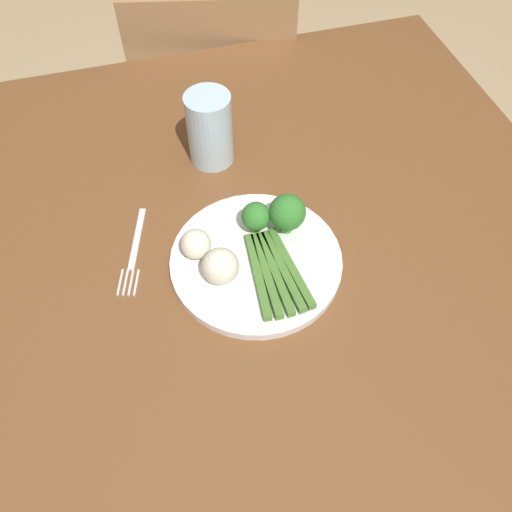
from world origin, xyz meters
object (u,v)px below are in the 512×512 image
Objects in this scene: broccoli_near_center at (256,217)px; broccoli_outer_edge at (287,213)px; dining_table at (243,275)px; chair at (217,110)px; cauliflower_left at (196,244)px; asparagus_bundle at (275,272)px; plate at (256,261)px; water_glass at (210,129)px; fork at (135,251)px; cauliflower_front at (220,266)px.

broccoli_near_center is 0.05m from broccoli_outer_edge.
dining_table is 0.68m from chair.
asparagus_bundle is at bearing 145.89° from cauliflower_left.
plate is 0.25m from water_glass.
dining_table is at bearing 102.62° from fork.
water_glass reaches higher than cauliflower_front.
cauliflower_front is (0.15, 0.73, 0.32)m from chair.
asparagus_bundle is 0.22m from fork.
asparagus_bundle is (-0.02, 0.09, 0.13)m from dining_table.
water_glass is (0.03, -0.28, 0.04)m from asparagus_bundle.
plate is at bearing -161.95° from cauliflower_front.
broccoli_near_center is 0.19m from fork.
fork is (0.23, -0.03, -0.05)m from broccoli_outer_edge.
cauliflower_front is at bearing 69.17° from fork.
dining_table is 0.18m from broccoli_outer_edge.
chair is at bearing 174.64° from fork.
dining_table is at bearing -161.00° from cauliflower_left.
broccoli_near_center is at bearing 101.25° from fork.
dining_table is 6.84× the size of fork.
cauliflower_front is (-0.02, 0.05, 0.00)m from cauliflower_left.
water_glass reaches higher than broccoli_near_center.
broccoli_near_center reaches higher than asparagus_bundle.
cauliflower_front is (0.05, 0.08, 0.16)m from dining_table.
plate is 3.77× the size of broccoli_outer_edge.
chair is at bearing -97.20° from plate.
broccoli_near_center is at bearing 163.95° from dining_table.
cauliflower_front is 0.33× the size of fork.
plate is at bearing 74.38° from broccoli_near_center.
dining_table is 0.20m from fork.
broccoli_near_center and cauliflower_front have the same top height.
water_glass is (-0.07, -0.21, 0.03)m from cauliflower_left.
cauliflower_left is at bearing 88.71° from chair.
plate is 1.58× the size of fork.
plate is 0.09m from broccoli_outer_edge.
chair is 18.96× the size of cauliflower_left.
broccoli_outer_edge is (-0.05, 0.01, 0.01)m from broccoli_near_center.
broccoli_outer_edge is 1.26× the size of cauliflower_front.
cauliflower_left is (0.17, 0.68, 0.32)m from chair.
cauliflower_left is at bearing 71.38° from water_glass.
broccoli_outer_edge is 0.14m from cauliflower_left.
broccoli_near_center is at bearing -14.73° from broccoli_outer_edge.
chair is at bearing -92.55° from broccoli_outer_edge.
broccoli_outer_edge reaches higher than fork.
broccoli_outer_edge is at bearing 100.45° from chair.
water_glass is (0.01, -0.18, 0.18)m from dining_table.
broccoli_outer_edge is at bearing 99.49° from fork.
chair reaches higher than cauliflower_front.
broccoli_outer_edge is 0.24m from fork.
dining_table is 0.17m from cauliflower_left.
dining_table is at bearing -83.18° from plate.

